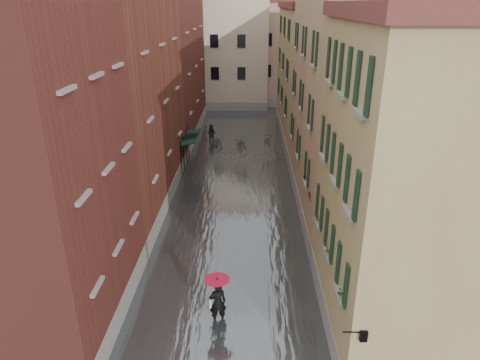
# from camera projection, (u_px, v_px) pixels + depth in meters

# --- Properties ---
(ground) EXTENTS (120.00, 120.00, 0.00)m
(ground) POSITION_uv_depth(u_px,v_px,m) (226.00, 290.00, 19.22)
(ground) COLOR slate
(ground) RESTS_ON ground
(floodwater) EXTENTS (10.00, 60.00, 0.20)m
(floodwater) POSITION_uv_depth(u_px,v_px,m) (236.00, 178.00, 31.18)
(floodwater) COLOR #505659
(floodwater) RESTS_ON ground
(building_left_near) EXTENTS (6.00, 8.00, 13.00)m
(building_left_near) POSITION_uv_depth(u_px,v_px,m) (22.00, 170.00, 15.03)
(building_left_near) COLOR brown
(building_left_near) RESTS_ON ground
(building_left_mid) EXTENTS (6.00, 14.00, 12.50)m
(building_left_mid) POSITION_uv_depth(u_px,v_px,m) (115.00, 107.00, 25.27)
(building_left_mid) COLOR brown
(building_left_mid) RESTS_ON ground
(building_left_far) EXTENTS (6.00, 16.00, 14.00)m
(building_left_far) POSITION_uv_depth(u_px,v_px,m) (162.00, 61.00, 38.83)
(building_left_far) COLOR brown
(building_left_far) RESTS_ON ground
(building_right_near) EXTENTS (6.00, 8.00, 11.50)m
(building_right_near) POSITION_uv_depth(u_px,v_px,m) (420.00, 193.00, 15.01)
(building_right_near) COLOR #977F4D
(building_right_near) RESTS_ON ground
(building_right_mid) EXTENTS (6.00, 14.00, 13.00)m
(building_right_mid) POSITION_uv_depth(u_px,v_px,m) (353.00, 104.00, 24.88)
(building_right_mid) COLOR tan
(building_right_mid) RESTS_ON ground
(building_right_far) EXTENTS (6.00, 16.00, 11.50)m
(building_right_far) POSITION_uv_depth(u_px,v_px,m) (316.00, 76.00, 39.01)
(building_right_far) COLOR #977F4D
(building_right_far) RESTS_ON ground
(building_end_cream) EXTENTS (12.00, 9.00, 13.00)m
(building_end_cream) POSITION_uv_depth(u_px,v_px,m) (218.00, 51.00, 51.85)
(building_end_cream) COLOR beige
(building_end_cream) RESTS_ON ground
(building_end_pink) EXTENTS (10.00, 9.00, 12.00)m
(building_end_pink) POSITION_uv_depth(u_px,v_px,m) (290.00, 54.00, 53.70)
(building_end_pink) COLOR tan
(building_end_pink) RESTS_ON ground
(awning_near) EXTENTS (1.09, 2.86, 2.80)m
(awning_near) POSITION_uv_depth(u_px,v_px,m) (190.00, 140.00, 31.83)
(awning_near) COLOR black
(awning_near) RESTS_ON ground
(awning_far) EXTENTS (1.09, 2.83, 2.80)m
(awning_far) POSITION_uv_depth(u_px,v_px,m) (191.00, 136.00, 32.89)
(awning_far) COLOR black
(awning_far) RESTS_ON ground
(wall_lantern) EXTENTS (0.71, 0.22, 0.35)m
(wall_lantern) POSITION_uv_depth(u_px,v_px,m) (362.00, 335.00, 12.43)
(wall_lantern) COLOR black
(wall_lantern) RESTS_ON ground
(window_planters) EXTENTS (0.59, 10.66, 0.84)m
(window_planters) POSITION_uv_depth(u_px,v_px,m) (322.00, 216.00, 18.28)
(window_planters) COLOR brown
(window_planters) RESTS_ON ground
(pedestrian_main) EXTENTS (1.02, 1.02, 2.06)m
(pedestrian_main) POSITION_uv_depth(u_px,v_px,m) (218.00, 296.00, 16.81)
(pedestrian_main) COLOR black
(pedestrian_main) RESTS_ON ground
(pedestrian_far) EXTENTS (0.95, 0.81, 1.70)m
(pedestrian_far) POSITION_uv_depth(u_px,v_px,m) (212.00, 134.00, 39.02)
(pedestrian_far) COLOR black
(pedestrian_far) RESTS_ON ground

